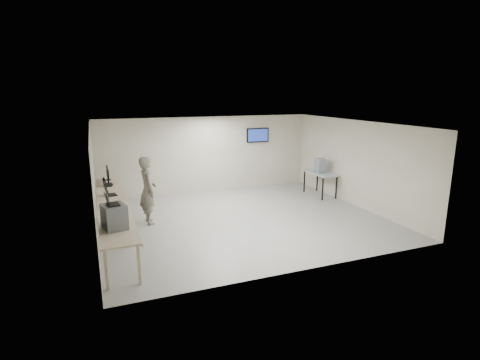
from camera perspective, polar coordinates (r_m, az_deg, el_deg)
name	(u,v)px	position (r m, az deg, el deg)	size (l,w,h in m)	color
room	(243,172)	(10.83, 0.44, 1.20)	(8.01, 7.01, 2.81)	#999999
workbench	(113,205)	(10.19, -18.75, -3.70)	(0.76, 6.00, 0.90)	#C7AF8C
equipment_box	(114,217)	(8.19, -18.61, -5.33)	(0.44, 0.50, 0.52)	#575C62
laptop_on_box	(110,202)	(8.10, -19.15, -3.15)	(0.31, 0.36, 0.26)	black
laptop_0	(117,218)	(8.69, -18.30, -5.54)	(0.37, 0.41, 0.29)	black
laptop_1	(112,203)	(9.90, -18.99, -3.28)	(0.37, 0.43, 0.31)	black
laptop_2	(109,193)	(10.90, -19.30, -1.87)	(0.35, 0.39, 0.27)	black
laptop_3	(107,184)	(12.02, -19.64, -0.54)	(0.33, 0.37, 0.26)	black
monitor_near	(108,175)	(12.25, -19.48, 0.77)	(0.21, 0.48, 0.47)	black
monitor_far	(107,172)	(12.78, -19.58, 1.20)	(0.20, 0.46, 0.46)	black
soldier	(148,190)	(10.89, -13.86, -1.52)	(0.71, 0.46, 1.94)	#5B5D4A
side_table	(320,174)	(13.80, 12.14, 0.84)	(0.66, 1.42, 0.85)	#99A3A9
storage_bins	(320,165)	(13.73, 12.13, 2.18)	(0.33, 0.36, 0.52)	#8694A4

